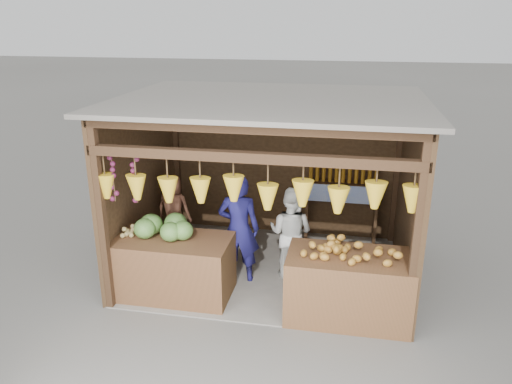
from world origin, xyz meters
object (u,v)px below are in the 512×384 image
counter_right (348,287)px  vendor_seated (174,209)px  man_standing (239,229)px  counter_left (172,267)px  woman_standing (291,233)px

counter_right → vendor_seated: size_ratio=1.39×
man_standing → counter_right: bearing=152.1°
counter_left → counter_right: (2.41, -0.11, 0.01)m
woman_standing → counter_left: bearing=44.7°
man_standing → woman_standing: size_ratio=1.16×
counter_left → woman_standing: 1.78m
counter_left → vendor_seated: 1.24m
woman_standing → vendor_seated: woman_standing is taller
woman_standing → man_standing: bearing=35.5°
counter_right → counter_left: bearing=177.4°
counter_right → man_standing: (-1.59, 0.69, 0.38)m
woman_standing → vendor_seated: (-1.91, 0.28, 0.13)m
counter_right → woman_standing: woman_standing is taller
man_standing → woman_standing: 0.78m
woman_standing → vendor_seated: bearing=8.1°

